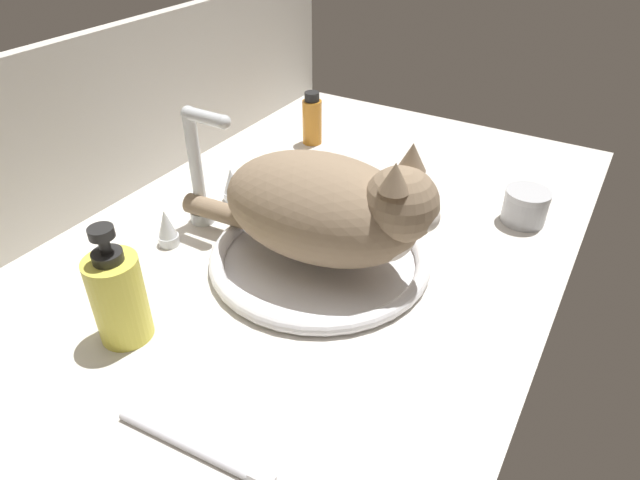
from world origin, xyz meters
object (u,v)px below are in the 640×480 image
at_px(faucet, 201,181).
at_px(soap_pump_bottle, 118,296).
at_px(sink_basin, 320,257).
at_px(metal_jar, 525,206).
at_px(cat, 332,208).
at_px(toothbrush, 197,450).
at_px(amber_bottle, 312,120).

xyz_separation_m(faucet, soap_pump_bottle, (-0.25, -0.09, -0.01)).
bearing_deg(sink_basin, metal_jar, -40.54).
distance_m(faucet, cat, 0.24).
height_order(soap_pump_bottle, toothbrush, soap_pump_bottle).
xyz_separation_m(faucet, toothbrush, (-0.34, -0.28, -0.07)).
relative_size(faucet, amber_bottle, 1.81).
relative_size(amber_bottle, toothbrush, 0.58).
bearing_deg(soap_pump_bottle, amber_bottle, 9.27).
bearing_deg(metal_jar, soap_pump_bottle, 145.39).
relative_size(faucet, cat, 0.49).
distance_m(metal_jar, toothbrush, 0.63).
bearing_deg(cat, faucet, 90.26).
relative_size(sink_basin, soap_pump_bottle, 2.03).
distance_m(faucet, metal_jar, 0.52).
height_order(faucet, metal_jar, faucet).
distance_m(cat, toothbrush, 0.35).
xyz_separation_m(sink_basin, cat, (0.00, -0.02, 0.09)).
bearing_deg(cat, soap_pump_bottle, 149.63).
xyz_separation_m(sink_basin, faucet, (0.00, 0.22, 0.07)).
xyz_separation_m(cat, amber_bottle, (0.35, 0.25, -0.05)).
xyz_separation_m(soap_pump_bottle, amber_bottle, (0.61, 0.10, -0.01)).
distance_m(metal_jar, amber_bottle, 0.47).
height_order(faucet, cat, cat).
distance_m(soap_pump_bottle, toothbrush, 0.22).
distance_m(sink_basin, amber_bottle, 0.42).
height_order(sink_basin, cat, cat).
bearing_deg(metal_jar, sink_basin, 139.46).
height_order(metal_jar, amber_bottle, amber_bottle).
bearing_deg(soap_pump_bottle, cat, -30.37).
height_order(cat, metal_jar, cat).
bearing_deg(toothbrush, amber_bottle, 22.56).
distance_m(soap_pump_bottle, amber_bottle, 0.62).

